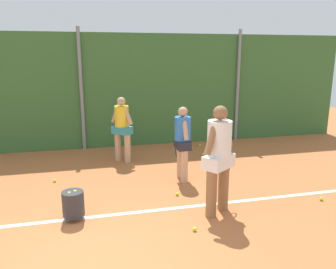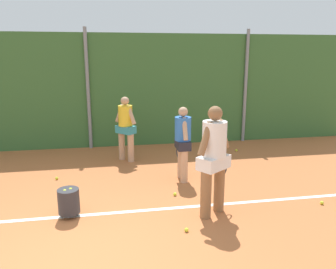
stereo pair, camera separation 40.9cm
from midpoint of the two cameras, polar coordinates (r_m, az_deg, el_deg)
ground_plane at (r=6.40m, az=-15.75°, el=-12.03°), size 25.40×25.40×0.00m
hedge_fence_backdrop at (r=10.06m, az=-15.60°, el=6.95°), size 16.51×0.25×3.30m
fence_post_center at (r=9.88m, az=-15.66°, el=7.26°), size 0.10×0.10×3.44m
fence_post_right at (r=10.81m, az=10.69°, el=8.01°), size 0.10×0.10×3.44m
court_baseline_paint at (r=6.07m, az=-15.87°, el=-13.48°), size 12.06×0.10×0.01m
player_foreground_near at (r=5.68m, az=6.60°, el=-3.41°), size 0.70×0.60×1.89m
player_midcourt at (r=7.24m, az=0.85°, el=-0.89°), size 0.35×0.76×1.62m
player_backcourt_far at (r=8.61m, az=-9.17°, el=1.46°), size 0.54×0.55×1.67m
ball_hopper at (r=5.95m, az=-17.74°, el=-11.10°), size 0.36×0.36×0.51m
tennis_ball_0 at (r=9.83m, az=9.45°, el=-2.49°), size 0.07×0.07×0.07m
tennis_ball_1 at (r=7.01m, az=23.06°, el=-10.05°), size 0.07×0.07×0.07m
tennis_ball_5 at (r=6.68m, az=-0.19°, el=-10.08°), size 0.07×0.07×0.07m
tennis_ball_6 at (r=9.23m, az=4.73°, el=-3.39°), size 0.07×0.07×0.07m
tennis_ball_8 at (r=10.15m, az=4.30°, el=-1.84°), size 0.07×0.07×0.07m
tennis_ball_9 at (r=7.81m, az=-20.14°, el=-7.38°), size 0.07×0.07×0.07m
tennis_ball_12 at (r=5.46m, az=2.31°, el=-15.79°), size 0.07×0.07×0.07m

